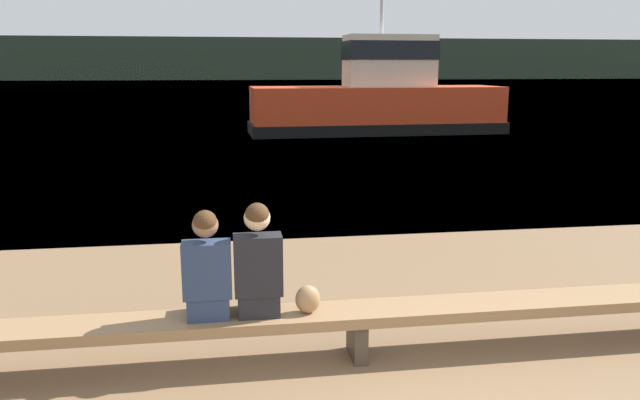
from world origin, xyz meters
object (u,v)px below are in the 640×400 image
bench_main (357,317)px  person_right (258,265)px  person_left (207,270)px  tugboat_red (379,102)px  shopping_bag (308,299)px

bench_main → person_right: person_right is taller
person_left → tugboat_red: tugboat_red is taller
person_left → tugboat_red: bearing=72.0°
bench_main → tugboat_red: bearing=75.6°
shopping_bag → tugboat_red: bearing=74.4°
person_right → shopping_bag: (0.42, -0.02, -0.33)m
person_right → shopping_bag: bearing=-3.2°
person_right → tugboat_red: 19.72m
bench_main → person_right: (-0.87, -0.00, 0.53)m
shopping_bag → tugboat_red: 19.64m
person_left → tugboat_red: size_ratio=0.10×
bench_main → tugboat_red: tugboat_red is taller
tugboat_red → person_left: bearing=160.2°
bench_main → tugboat_red: (4.85, 18.88, 0.81)m
shopping_bag → tugboat_red: tugboat_red is taller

